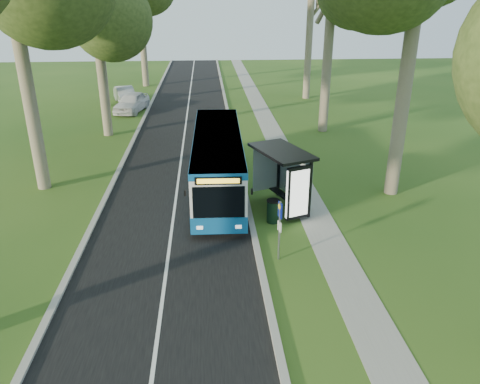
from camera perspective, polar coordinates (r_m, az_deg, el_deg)
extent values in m
plane|color=#2A4F18|center=(18.27, 2.28, -8.06)|extent=(120.00, 120.00, 0.00)
cube|color=black|center=(27.28, -7.38, 2.57)|extent=(7.00, 100.00, 0.02)
cube|color=#9E9B93|center=(27.27, -0.02, 2.87)|extent=(0.25, 100.00, 0.12)
cube|color=#9E9B93|center=(27.69, -14.64, 2.42)|extent=(0.25, 100.00, 0.12)
cube|color=white|center=(27.27, -7.38, 2.59)|extent=(0.12, 100.00, 0.00)
cube|color=gray|center=(27.66, 6.20, 2.92)|extent=(1.50, 100.00, 0.02)
cube|color=white|center=(23.90, -2.73, 3.95)|extent=(2.56, 11.18, 2.64)
cube|color=#105697|center=(24.23, -2.69, 1.83)|extent=(2.59, 11.21, 0.74)
cube|color=#105697|center=(23.55, -2.78, 6.66)|extent=(2.59, 11.21, 0.30)
cube|color=black|center=(18.66, -2.24, -1.26)|extent=(2.09, 0.10, 1.35)
cube|color=yellow|center=(18.27, -2.28, 1.36)|extent=(1.67, 0.06, 0.20)
cube|color=black|center=(19.29, -2.19, -4.70)|extent=(2.23, 0.17, 0.28)
cylinder|color=black|center=(21.15, -5.22, -2.12)|extent=(0.28, 0.97, 0.97)
cylinder|color=black|center=(21.20, 0.41, -1.96)|extent=(0.28, 0.97, 0.97)
cylinder|color=black|center=(27.35, -5.07, 3.78)|extent=(0.28, 0.97, 0.97)
cylinder|color=black|center=(27.39, -0.70, 3.90)|extent=(0.28, 0.97, 0.97)
cylinder|color=gray|center=(17.66, 4.83, -4.78)|extent=(0.08, 0.08, 2.42)
cube|color=navy|center=(17.28, 4.92, -2.22)|extent=(0.11, 0.34, 0.60)
cylinder|color=yellow|center=(17.21, 4.82, -1.78)|extent=(0.06, 0.21, 0.21)
cube|color=white|center=(17.57, 4.85, -4.22)|extent=(0.11, 0.29, 0.39)
cube|color=black|center=(20.72, 7.47, -0.06)|extent=(0.14, 0.14, 2.77)
cube|color=black|center=(23.30, 6.13, 2.65)|extent=(0.14, 0.14, 2.77)
cube|color=black|center=(21.40, 5.12, 4.95)|extent=(2.92, 3.81, 0.13)
cube|color=silver|center=(21.98, 7.00, 1.65)|extent=(1.05, 2.65, 2.21)
cube|color=black|center=(20.47, 5.65, -0.25)|extent=(1.15, 0.58, 2.43)
cube|color=white|center=(20.40, 5.69, -0.35)|extent=(0.88, 0.36, 2.16)
cube|color=black|center=(22.58, 5.62, -0.43)|extent=(1.11, 2.01, 0.07)
cylinder|color=black|center=(20.86, 4.05, -2.39)|extent=(0.56, 0.56, 1.01)
cylinder|color=black|center=(20.64, 4.10, -1.07)|extent=(0.60, 0.60, 0.06)
imported|color=silver|center=(42.27, -13.07, 10.61)|extent=(2.99, 5.20, 1.66)
imported|color=#B1B4B9|center=(46.13, -13.82, 11.41)|extent=(2.90, 4.74, 1.47)
cylinder|color=#7A6B56|center=(25.42, -24.54, 11.77)|extent=(0.67, 0.67, 10.73)
cylinder|color=#7A6B56|center=(34.59, -16.62, 14.72)|extent=(0.65, 0.65, 10.05)
cylinder|color=#7A6B56|center=(44.67, -16.74, 17.17)|extent=(0.68, 0.68, 11.32)
cylinder|color=#7A6B56|center=(54.09, -11.86, 18.69)|extent=(0.70, 0.70, 11.76)
cylinder|color=#7A6B56|center=(23.81, 19.50, 12.43)|extent=(0.68, 0.68, 11.18)
cylinder|color=#7A6B56|center=(34.89, 10.63, 15.96)|extent=(0.67, 0.67, 10.83)
cylinder|color=#7A6B56|center=(46.82, 8.37, 17.30)|extent=(0.65, 0.65, 10.07)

